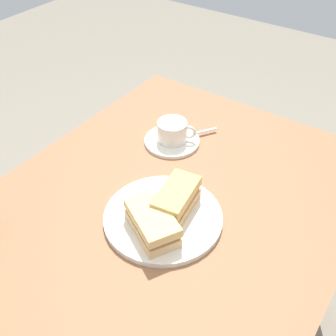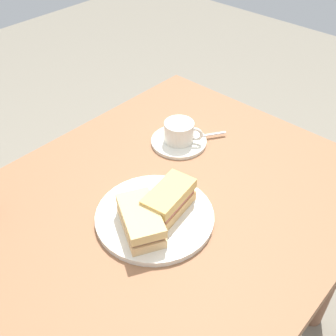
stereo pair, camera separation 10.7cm
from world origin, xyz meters
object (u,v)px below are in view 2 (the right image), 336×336
coffee_cup (180,131)px  spoon (204,135)px  sandwich_back (141,220)px  dining_table (153,244)px  coffee_saucer (179,141)px  sandwich_front (169,200)px  sandwich_plate (155,216)px

coffee_cup → spoon: coffee_cup is taller
sandwich_back → spoon: (0.38, 0.12, -0.03)m
dining_table → coffee_saucer: (0.25, 0.13, 0.13)m
sandwich_front → sandwich_back: bearing=176.0°
sandwich_front → coffee_cup: size_ratio=1.35×
coffee_saucer → sandwich_back: bearing=-152.8°
sandwich_back → spoon: size_ratio=1.81×
sandwich_plate → sandwich_back: 0.06m
sandwich_back → coffee_cup: size_ratio=1.52×
coffee_saucer → dining_table: bearing=-151.9°
sandwich_plate → coffee_saucer: 0.30m
sandwich_plate → sandwich_back: bearing=-170.9°
dining_table → coffee_cup: size_ratio=10.51×
dining_table → coffee_cup: (0.25, 0.13, 0.16)m
sandwich_back → spoon: bearing=17.5°
dining_table → sandwich_plate: (-0.01, -0.02, 0.13)m
sandwich_front → sandwich_plate: bearing=157.0°
sandwich_back → sandwich_plate: bearing=9.1°
sandwich_plate → sandwich_front: size_ratio=1.95×
dining_table → coffee_saucer: 0.31m
dining_table → spoon: spoon is taller
coffee_cup → spoon: size_ratio=1.19×
dining_table → sandwich_plate: sandwich_plate is taller
coffee_saucer → coffee_cup: 0.04m
sandwich_plate → spoon: spoon is taller
sandwich_plate → dining_table: bearing=58.9°
sandwich_plate → sandwich_back: (-0.05, -0.01, 0.03)m
coffee_cup → sandwich_plate: bearing=-150.0°
coffee_cup → dining_table: bearing=-152.3°
sandwich_front → spoon: bearing=23.2°
dining_table → sandwich_plate: 0.13m
sandwich_front → coffee_saucer: size_ratio=0.89×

